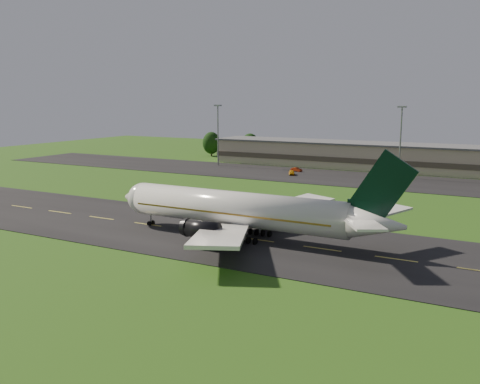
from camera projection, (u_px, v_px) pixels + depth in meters
The scene contains 9 objects.
ground at pixel (257, 240), 85.66m from camera, with size 360.00×360.00×0.00m, color #204812.
taxiway at pixel (257, 240), 85.65m from camera, with size 220.00×30.00×0.10m, color black.
apron at pixel (374, 180), 147.95m from camera, with size 260.00×30.00×0.10m, color black.
airliner at pixel (241, 210), 86.22m from camera, with size 51.22×42.18×15.57m.
terminal at pixel (415, 159), 165.19m from camera, with size 145.00×16.00×8.40m.
light_mast_west at pixel (218, 128), 178.55m from camera, with size 2.40×1.20×20.35m.
light_mast_centre at pixel (401, 133), 150.33m from camera, with size 2.40×1.20×20.35m.
service_vehicle_a at pixel (292, 173), 157.72m from camera, with size 1.64×4.08×1.39m, color #CA890B.
service_vehicle_b at pixel (296, 169), 165.27m from camera, with size 1.28×3.68×1.21m, color maroon.
Camera 1 is at (37.26, -74.24, 22.46)m, focal length 40.00 mm.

